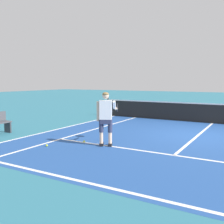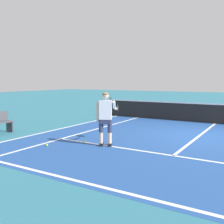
{
  "view_description": "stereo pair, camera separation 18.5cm",
  "coord_description": "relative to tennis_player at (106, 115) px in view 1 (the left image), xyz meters",
  "views": [
    {
      "loc": [
        2.03,
        -10.14,
        2.06
      ],
      "look_at": [
        -2.2,
        -2.77,
        1.05
      ],
      "focal_mm": 42.09,
      "sensor_mm": 36.0,
      "label": 1
    },
    {
      "loc": [
        2.19,
        -10.04,
        2.06
      ],
      "look_at": [
        -2.2,
        -2.77,
        1.05
      ],
      "focal_mm": 42.09,
      "sensor_mm": 36.0,
      "label": 2
    }
  ],
  "objects": [
    {
      "name": "tennis_player",
      "position": [
        0.0,
        0.0,
        0.0
      ],
      "size": [
        0.56,
        1.23,
        1.71
      ],
      "color": "black",
      "rests_on": "ground"
    },
    {
      "name": "tennis_ball_by_baseline",
      "position": [
        -0.9,
        0.05,
        -0.96
      ],
      "size": [
        0.07,
        0.07,
        0.07
      ],
      "primitive_type": "sphere",
      "color": "#CCE02D",
      "rests_on": "ground"
    },
    {
      "name": "line_service",
      "position": [
        2.2,
        0.02,
        -0.99
      ],
      "size": [
        8.23,
        0.1,
        0.01
      ],
      "primitive_type": "cube",
      "color": "white",
      "rests_on": "ground"
    },
    {
      "name": "line_singles_left",
      "position": [
        -1.91,
        1.81,
        -0.99
      ],
      "size": [
        0.1,
        9.23,
        0.01
      ],
      "primitive_type": "cube",
      "color": "white",
      "rests_on": "ground"
    },
    {
      "name": "line_doubles_left",
      "position": [
        -3.29,
        1.81,
        -0.99
      ],
      "size": [
        0.1,
        9.23,
        0.01
      ],
      "primitive_type": "cube",
      "color": "white",
      "rests_on": "ground"
    },
    {
      "name": "tennis_ball_near_feet",
      "position": [
        -1.58,
        -1.01,
        -0.96
      ],
      "size": [
        0.07,
        0.07,
        0.07
      ],
      "primitive_type": "sphere",
      "color": "#CCE02D",
      "rests_on": "ground"
    },
    {
      "name": "line_centre_service",
      "position": [
        2.2,
        3.22,
        -0.99
      ],
      "size": [
        0.1,
        6.4,
        0.01
      ],
      "primitive_type": "cube",
      "color": "white",
      "rests_on": "ground"
    },
    {
      "name": "tennis_net",
      "position": [
        2.2,
        6.42,
        -0.49
      ],
      "size": [
        11.96,
        0.08,
        1.07
      ],
      "color": "#333338",
      "rests_on": "ground"
    },
    {
      "name": "ground_plane",
      "position": [
        2.2,
        3.14,
        -0.99
      ],
      "size": [
        80.0,
        80.0,
        0.0
      ],
      "primitive_type": "plane",
      "color": "teal"
    },
    {
      "name": "court_inner_surface",
      "position": [
        2.2,
        1.81,
        -0.99
      ],
      "size": [
        10.98,
        9.63,
        0.0
      ],
      "primitive_type": "cube",
      "color": "#234C93",
      "rests_on": "ground"
    },
    {
      "name": "line_baseline",
      "position": [
        2.2,
        -2.81,
        -0.99
      ],
      "size": [
        10.98,
        0.1,
        0.01
      ],
      "primitive_type": "cube",
      "color": "white",
      "rests_on": "ground"
    }
  ]
}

